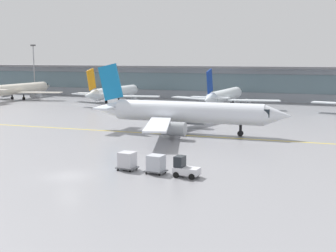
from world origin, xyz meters
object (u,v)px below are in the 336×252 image
Objects in this scene: gate_airplane_1 at (115,92)px; apron_light_mast_0 at (34,68)px; gate_airplane_0 at (21,89)px; taxiing_regional_jet at (186,113)px; cargo_dolly_trailing at (127,160)px; gate_airplane_2 at (224,96)px; baggage_tug at (185,168)px; cargo_dolly_lead at (156,163)px.

gate_airplane_1 is 1.76× the size of apron_light_mast_0.
gate_airplane_0 is 0.90× the size of taxiing_regional_jet.
gate_airplane_0 is at bearing 91.55° from gate_airplane_1.
gate_airplane_1 is at bearing 128.31° from taxiing_regional_jet.
gate_airplane_0 is 13.65× the size of cargo_dolly_trailing.
gate_airplane_2 is 63.39m from cargo_dolly_trailing.
baggage_tug is at bearing -0.00° from cargo_dolly_trailing.
cargo_dolly_trailing is (66.82, -63.78, -1.93)m from gate_airplane_0.
gate_airplane_2 reaches higher than gate_airplane_1.
cargo_dolly_trailing is (-6.65, 0.42, 0.16)m from baggage_tug.
gate_airplane_1 is (30.95, 0.00, -0.15)m from gate_airplane_0.
taxiing_regional_jet is 25.74m from cargo_dolly_lead.
gate_airplane_0 is 92.39m from cargo_dolly_trailing.
cargo_dolly_trailing is at bearing 180.00° from baggage_tug.
gate_airplane_0 is at bearing 91.25° from gate_airplane_2.
cargo_dolly_lead is at bearing -134.05° from gate_airplane_0.
cargo_dolly_trailing is (35.87, -63.78, -1.77)m from gate_airplane_1.
gate_airplane_0 is 97.59m from baggage_tug.
taxiing_regional_jet reaches higher than cargo_dolly_lead.
gate_airplane_1 is at bearing 90.60° from gate_airplane_2.
gate_airplane_1 is 77.03m from baggage_tug.
gate_airplane_2 is at bearing -92.36° from gate_airplane_0.
baggage_tug is at bearing -73.35° from taxiing_regional_jet.
cargo_dolly_trailing is at bearing -87.63° from taxiing_regional_jet.
gate_airplane_0 is 16.71m from apron_light_mast_0.
cargo_dolly_trailing is at bearing -149.10° from gate_airplane_1.
gate_airplane_0 is at bearing -66.64° from apron_light_mast_0.
apron_light_mast_0 is (-76.47, 78.38, 7.73)m from cargo_dolly_lead.
gate_airplane_1 is 10.60× the size of baggage_tug.
apron_light_mast_0 reaches higher than gate_airplane_0.
apron_light_mast_0 is (-73.03, 78.17, 7.73)m from cargo_dolly_trailing.
taxiing_regional_jet reaches higher than gate_airplane_2.
taxiing_regional_jet is at bearing 106.16° from cargo_dolly_lead.
gate_airplane_0 is at bearing 141.27° from cargo_dolly_lead.
cargo_dolly_lead is at bearing -0.00° from cargo_dolly_trailing.
cargo_dolly_trailing is (5.77, -63.10, -1.83)m from gate_airplane_2.
cargo_dolly_lead is at bearing -169.84° from gate_airplane_2.
apron_light_mast_0 is (-67.26, 15.07, 5.90)m from gate_airplane_2.
gate_airplane_2 is at bearing 92.85° from taxiing_regional_jet.
apron_light_mast_0 is (-70.89, 53.36, 5.48)m from taxiing_regional_jet.
baggage_tug is 3.22m from cargo_dolly_lead.
gate_airplane_2 is 10.82× the size of baggage_tug.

